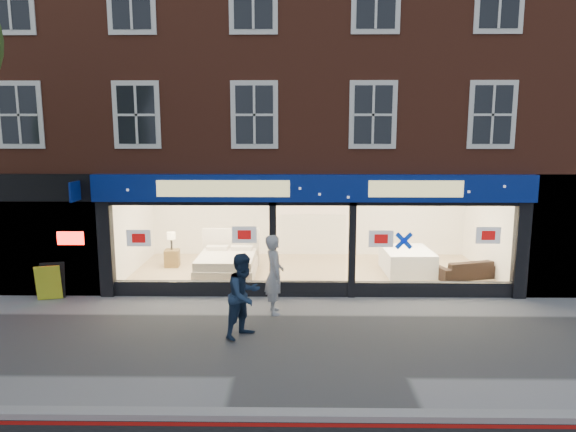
{
  "coord_description": "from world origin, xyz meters",
  "views": [
    {
      "loc": [
        -0.47,
        -10.23,
        4.42
      ],
      "look_at": [
        -0.64,
        2.5,
        2.28
      ],
      "focal_mm": 32.0,
      "sensor_mm": 36.0,
      "label": 1
    }
  ],
  "objects_px": {
    "display_bed": "(227,263)",
    "pedestrian_blue": "(244,295)",
    "mattress_stack": "(407,261)",
    "pedestrian_grey": "(274,274)",
    "a_board": "(50,282)",
    "sofa": "(466,269)"
  },
  "relations": [
    {
      "from": "display_bed",
      "to": "pedestrian_blue",
      "type": "relative_size",
      "value": 1.18
    },
    {
      "from": "mattress_stack",
      "to": "pedestrian_blue",
      "type": "distance_m",
      "value": 6.63
    },
    {
      "from": "mattress_stack",
      "to": "pedestrian_grey",
      "type": "xyz_separation_m",
      "value": [
        -3.95,
        -3.36,
        0.52
      ]
    },
    {
      "from": "pedestrian_blue",
      "to": "display_bed",
      "type": "bearing_deg",
      "value": 50.51
    },
    {
      "from": "a_board",
      "to": "mattress_stack",
      "type": "bearing_deg",
      "value": -1.03
    },
    {
      "from": "a_board",
      "to": "pedestrian_blue",
      "type": "height_order",
      "value": "pedestrian_blue"
    },
    {
      "from": "pedestrian_grey",
      "to": "pedestrian_blue",
      "type": "xyz_separation_m",
      "value": [
        -0.59,
        -1.45,
        -0.05
      ]
    },
    {
      "from": "mattress_stack",
      "to": "pedestrian_blue",
      "type": "bearing_deg",
      "value": -133.32
    },
    {
      "from": "a_board",
      "to": "sofa",
      "type": "bearing_deg",
      "value": -5.7
    },
    {
      "from": "mattress_stack",
      "to": "display_bed",
      "type": "bearing_deg",
      "value": -177.16
    },
    {
      "from": "mattress_stack",
      "to": "a_board",
      "type": "distance_m",
      "value": 10.18
    },
    {
      "from": "pedestrian_grey",
      "to": "pedestrian_blue",
      "type": "height_order",
      "value": "pedestrian_grey"
    },
    {
      "from": "pedestrian_grey",
      "to": "mattress_stack",
      "type": "bearing_deg",
      "value": -60.19
    },
    {
      "from": "display_bed",
      "to": "pedestrian_blue",
      "type": "bearing_deg",
      "value": -77.4
    },
    {
      "from": "mattress_stack",
      "to": "sofa",
      "type": "bearing_deg",
      "value": -19.75
    },
    {
      "from": "display_bed",
      "to": "sofa",
      "type": "xyz_separation_m",
      "value": [
        7.12,
        -0.31,
        -0.07
      ]
    },
    {
      "from": "display_bed",
      "to": "mattress_stack",
      "type": "xyz_separation_m",
      "value": [
        5.51,
        0.27,
        0.01
      ]
    },
    {
      "from": "mattress_stack",
      "to": "sofa",
      "type": "xyz_separation_m",
      "value": [
        1.61,
        -0.58,
        -0.08
      ]
    },
    {
      "from": "sofa",
      "to": "pedestrian_blue",
      "type": "relative_size",
      "value": 1.0
    },
    {
      "from": "a_board",
      "to": "pedestrian_blue",
      "type": "bearing_deg",
      "value": -38.87
    },
    {
      "from": "a_board",
      "to": "pedestrian_grey",
      "type": "bearing_deg",
      "value": -23.75
    },
    {
      "from": "display_bed",
      "to": "mattress_stack",
      "type": "bearing_deg",
      "value": 3.38
    }
  ]
}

